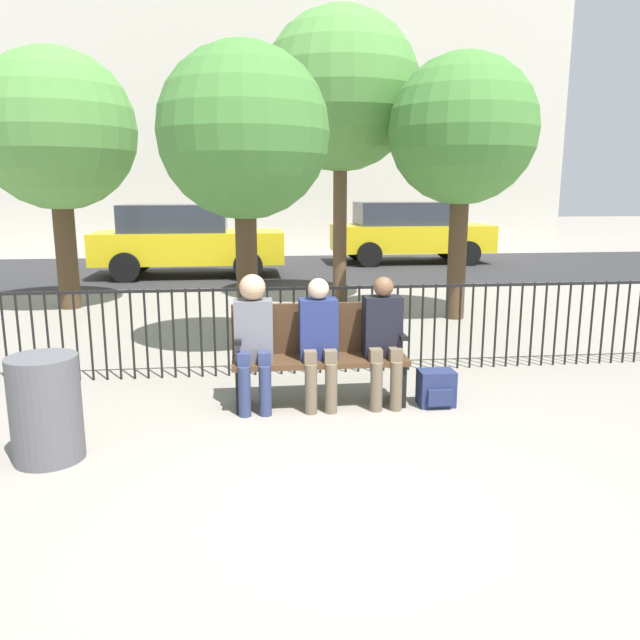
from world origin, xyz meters
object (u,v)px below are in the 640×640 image
park_bench (319,351)px  parked_car_1 (408,231)px  seated_person_1 (319,337)px  backpack (436,388)px  trash_bin (46,408)px  tree_0 (244,134)px  seated_person_2 (383,335)px  tree_3 (463,132)px  tree_1 (56,132)px  parked_car_0 (186,239)px  tree_2 (341,92)px  seated_person_0 (253,334)px

park_bench → parked_car_1: parked_car_1 is taller
seated_person_1 → park_bench: bearing=82.7°
backpack → trash_bin: bearing=-165.8°
tree_0 → seated_person_2: bearing=-60.1°
seated_person_1 → tree_3: bearing=55.8°
tree_0 → trash_bin: bearing=-116.0°
tree_0 → parked_car_1: (4.31, 8.98, -1.73)m
tree_1 → seated_person_1: bearing=-55.9°
tree_3 → trash_bin: 6.99m
backpack → parked_car_0: 9.69m
tree_2 → seated_person_2: bearing=-94.2°
seated_person_1 → tree_0: 2.93m
seated_person_1 → tree_3: tree_3 is taller
tree_0 → parked_car_0: tree_0 is taller
park_bench → backpack: bearing=-11.9°
seated_person_1 → parked_car_0: parked_car_0 is taller
park_bench → trash_bin: bearing=-154.1°
seated_person_2 → tree_0: bearing=119.9°
park_bench → seated_person_0: seated_person_0 is taller
seated_person_2 → parked_car_1: size_ratio=0.28×
tree_1 → parked_car_0: size_ratio=0.98×
seated_person_0 → tree_0: (-0.05, 2.12, 1.88)m
seated_person_2 → tree_3: size_ratio=0.31×
seated_person_0 → tree_0: tree_0 is taller
seated_person_2 → parked_car_1: (3.09, 11.10, 0.19)m
seated_person_1 → parked_car_1: size_ratio=0.28×
tree_0 → trash_bin: tree_0 is taller
backpack → tree_0: (-1.70, 2.22, 2.41)m
seated_person_0 → parked_car_1: 11.89m
seated_person_0 → seated_person_1: bearing=-0.3°
backpack → trash_bin: size_ratio=0.42×
park_bench → tree_1: 6.73m
parked_car_1 → tree_1: bearing=-141.4°
seated_person_2 → tree_0: (-1.22, 2.12, 1.91)m
seated_person_2 → tree_2: 6.11m
tree_2 → trash_bin: bearing=-116.2°
park_bench → trash_bin: (-2.12, -1.03, -0.10)m
parked_car_0 → tree_3: bearing=-49.5°
seated_person_1 → backpack: seated_person_1 is taller
seated_person_0 → seated_person_2: (1.17, -0.00, -0.04)m
parked_car_0 → backpack: bearing=-71.4°
seated_person_1 → parked_car_1: (3.68, 11.10, 0.19)m
seated_person_1 → parked_car_1: bearing=71.7°
tree_2 → parked_car_0: tree_2 is taller
parked_car_0 → trash_bin: 9.98m
seated_person_2 → backpack: (0.49, -0.10, -0.49)m
seated_person_0 → tree_1: (-3.01, 5.30, 2.15)m
seated_person_0 → backpack: seated_person_0 is taller
park_bench → tree_2: (0.97, 5.25, 3.05)m
tree_1 → tree_3: tree_1 is taller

